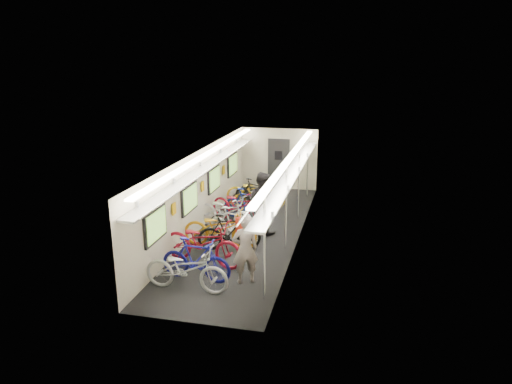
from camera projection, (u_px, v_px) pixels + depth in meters
The scene contains 15 objects.
train_car_shell at pixel (243, 172), 13.87m from camera, with size 10.00×10.00×10.00m.
bicycle_0 at pixel (186, 269), 10.01m from camera, with size 0.68×1.96×1.03m, color #B1B2B6.
bicycle_1 at pixel (196, 260), 10.48m from camera, with size 0.49×1.72×1.03m, color navy.
bicycle_2 at pixel (203, 242), 11.30m from camera, with size 0.77×2.21×1.16m, color maroon.
bicycle_3 at pixel (229, 232), 12.16m from camera, with size 0.48×1.70×1.02m, color black.
bicycle_4 at pixel (220, 228), 12.34m from camera, with size 0.72×2.06×1.08m, color orange.
bicycle_5 at pixel (234, 224), 12.79m from camera, with size 0.46×1.64×0.98m, color silver.
bicycle_6 at pixel (225, 212), 13.71m from camera, with size 0.71×2.04×1.07m, color silver.
bicycle_7 at pixel (248, 204), 14.57m from camera, with size 0.48×1.68×1.01m, color navy.
bicycle_8 at pixel (239, 206), 14.25m from camera, with size 0.73×2.10×1.10m, color maroon.
bicycle_9 at pixel (256, 194), 15.50m from camera, with size 0.51×1.79×1.08m, color black.
bicycle_10 at pixel (256, 192), 15.74m from camera, with size 0.73×2.09×1.10m, color #C59312.
passenger_near at pixel (245, 249), 10.29m from camera, with size 0.60×0.39×1.64m, color gray.
passenger_mid at pixel (262, 203), 13.31m from camera, with size 0.90×0.70×1.85m, color black.
backpack at pixel (242, 226), 10.41m from camera, with size 0.26×0.14×0.38m, color #9D1F0F.
Camera 1 is at (3.02, -12.35, 4.92)m, focal length 32.00 mm.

